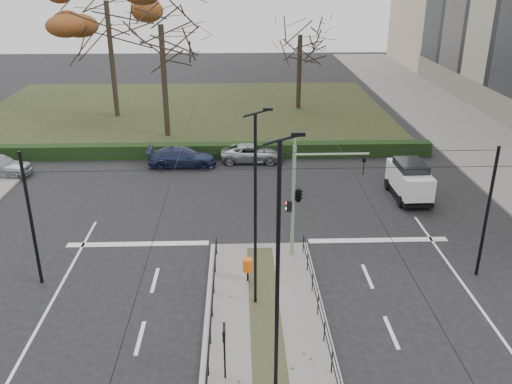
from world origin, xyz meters
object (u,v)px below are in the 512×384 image
parked_car_third (182,157)px  bare_tree_near (161,33)px  litter_bin (248,265)px  white_van (409,179)px  rust_tree (106,1)px  bare_tree_center (300,40)px  traffic_light (300,193)px  streetlamp_median_near (278,273)px  parked_car_fourth (252,153)px  streetlamp_median_far (256,211)px  info_panel (224,338)px

parked_car_third → bare_tree_near: 10.54m
litter_bin → white_van: white_van is taller
rust_tree → bare_tree_center: (16.90, 2.39, -3.64)m
traffic_light → white_van: (7.27, 6.85, -2.09)m
streetlamp_median_near → parked_car_fourth: (-0.16, 22.69, -3.91)m
litter_bin → bare_tree_center: (5.52, 31.18, 5.54)m
traffic_light → parked_car_third: bearing=117.4°
streetlamp_median_far → streetlamp_median_near: bearing=-84.6°
traffic_light → streetlamp_median_near: streetlamp_median_near is taller
info_panel → parked_car_fourth: bearing=86.1°
info_panel → streetlamp_median_near: (1.65, -0.70, 2.79)m
streetlamp_median_far → parked_car_third: (-4.48, 16.75, -3.55)m
rust_tree → traffic_light: bearing=-62.4°
traffic_light → bare_tree_near: bare_tree_near is taller
rust_tree → bare_tree_center: 17.45m
streetlamp_median_far → info_panel: bearing=-105.1°
parked_car_fourth → bare_tree_center: size_ratio=0.48×
traffic_light → litter_bin: bearing=-136.7°
streetlamp_median_near → parked_car_fourth: 23.02m
litter_bin → white_van: size_ratio=0.26×
streetlamp_median_near → streetlamp_median_far: streetlamp_median_near is taller
litter_bin → streetlamp_median_far: streetlamp_median_far is taller
bare_tree_near → litter_bin: bearing=-74.9°
streetlamp_median_far → parked_car_third: bearing=105.0°
parked_car_third → rust_tree: size_ratio=0.35×
bare_tree_near → streetlamp_median_near: bearing=-76.8°
bare_tree_center → rust_tree: bearing=-171.9°
white_van → rust_tree: bearing=137.1°
bare_tree_near → info_panel: bearing=-79.7°
bare_tree_center → info_panel: bearing=-99.8°
info_panel → white_van: white_van is taller
white_van → rust_tree: (-21.09, 19.63, 8.90)m
bare_tree_near → parked_car_third: bearing=-75.7°
litter_bin → info_panel: size_ratio=0.52×
traffic_light → streetlamp_median_far: (-2.15, -3.96, 0.96)m
parked_car_fourth → bare_tree_center: bare_tree_center is taller
streetlamp_median_near → rust_tree: size_ratio=0.66×
litter_bin → rust_tree: bearing=111.6°
traffic_light → info_panel: (-3.32, -8.28, -1.54)m
parked_car_fourth → bare_tree_center: (4.90, 15.17, 5.83)m
parked_car_third → parked_car_fourth: (4.80, 0.91, -0.07)m
litter_bin → info_panel: bearing=-98.3°
streetlamp_median_far → litter_bin: bearing=100.1°
traffic_light → bare_tree_near: bearing=112.9°
parked_car_fourth → bare_tree_near: size_ratio=0.38×
streetlamp_median_far → bare_tree_near: (-6.33, 24.00, 3.88)m
info_panel → streetlamp_median_far: bearing=74.9°
streetlamp_median_near → parked_car_fourth: streetlamp_median_near is taller
litter_bin → streetlamp_median_near: streetlamp_median_near is taller
info_panel → bare_tree_near: size_ratio=0.18×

